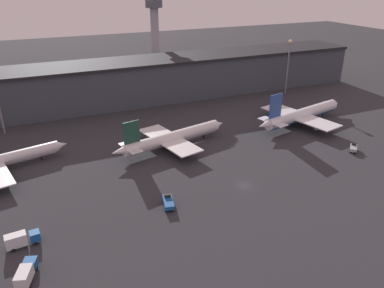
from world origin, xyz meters
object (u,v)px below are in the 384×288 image
at_px(service_vehicle_0, 21,239).
at_px(service_vehicle_2, 26,273).
at_px(service_vehicle_4, 353,148).
at_px(service_vehicle_3, 168,202).
at_px(airplane_2, 302,115).
at_px(airplane_1, 172,138).
at_px(control_tower, 155,31).

xyz_separation_m(service_vehicle_0, service_vehicle_2, (0.59, -11.02, -0.14)).
distance_m(service_vehicle_0, service_vehicle_4, 102.83).
bearing_deg(service_vehicle_3, service_vehicle_0, 105.53).
distance_m(airplane_2, service_vehicle_3, 75.33).
height_order(airplane_1, airplane_2, airplane_2).
xyz_separation_m(airplane_1, service_vehicle_4, (54.32, -27.11, -2.34)).
bearing_deg(airplane_2, service_vehicle_0, -174.09).
bearing_deg(service_vehicle_4, airplane_1, 109.68).
xyz_separation_m(service_vehicle_0, service_vehicle_4, (102.56, 7.41, -0.75)).
distance_m(service_vehicle_2, control_tower, 155.98).
xyz_separation_m(airplane_1, service_vehicle_2, (-47.65, -45.54, -1.72)).
bearing_deg(service_vehicle_2, service_vehicle_4, -61.37).
distance_m(airplane_1, service_vehicle_0, 59.34).
bearing_deg(service_vehicle_3, service_vehicle_4, -72.52).
bearing_deg(service_vehicle_2, service_vehicle_3, -51.06).
bearing_deg(service_vehicle_3, service_vehicle_2, 123.25).
relative_size(airplane_2, control_tower, 1.06).
xyz_separation_m(airplane_2, control_tower, (-29.08, 90.44, 21.92)).
bearing_deg(service_vehicle_2, airplane_2, -47.53).
bearing_deg(service_vehicle_0, service_vehicle_3, -2.92).
bearing_deg(service_vehicle_3, airplane_1, -9.97).
relative_size(airplane_1, control_tower, 1.00).
bearing_deg(airplane_1, service_vehicle_4, -39.22).
relative_size(airplane_1, service_vehicle_3, 6.96).
xyz_separation_m(airplane_2, service_vehicle_0, (-102.33, -34.45, -1.99)).
bearing_deg(control_tower, airplane_2, -72.17).
height_order(airplane_1, service_vehicle_4, airplane_1).
distance_m(airplane_2, service_vehicle_0, 108.00).
relative_size(service_vehicle_0, service_vehicle_4, 1.47).
distance_m(service_vehicle_0, control_tower, 146.75).
xyz_separation_m(service_vehicle_3, service_vehicle_4, (68.02, 5.70, -0.06)).
height_order(service_vehicle_0, service_vehicle_3, service_vehicle_0).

